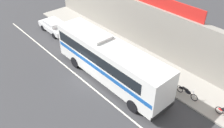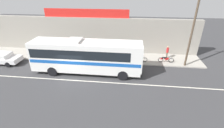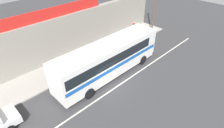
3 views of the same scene
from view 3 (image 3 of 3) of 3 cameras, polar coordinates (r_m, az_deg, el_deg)
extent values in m
plane|color=#3A3A3D|center=(17.54, -1.80, -6.73)|extent=(70.00, 70.00, 0.00)
cube|color=#A8A399|center=(20.84, -11.65, 0.23)|extent=(30.00, 3.60, 0.14)
cube|color=gray|center=(21.34, -15.70, 7.73)|extent=(30.00, 0.70, 4.80)
cube|color=red|center=(20.22, -17.24, 15.11)|extent=(11.50, 0.12, 1.10)
cube|color=silver|center=(17.10, 0.06, -7.97)|extent=(30.00, 0.14, 0.01)
cube|color=white|center=(17.72, -1.02, 1.83)|extent=(11.70, 2.52, 3.10)
cube|color=black|center=(17.16, -2.17, 2.79)|extent=(10.30, 2.54, 0.96)
cube|color=#1956B2|center=(17.88, -1.01, 1.02)|extent=(11.47, 2.53, 0.36)
cube|color=black|center=(21.44, 10.37, 8.72)|extent=(0.04, 2.26, 1.40)
cube|color=black|center=(22.26, 9.88, 4.49)|extent=(0.12, 2.52, 0.36)
cube|color=silver|center=(16.20, -4.08, 5.24)|extent=(1.40, 1.76, 0.24)
cylinder|color=black|center=(21.65, 4.47, 3.70)|extent=(1.04, 0.32, 1.04)
cylinder|color=black|center=(20.45, 9.38, 1.30)|extent=(1.04, 0.32, 1.04)
cylinder|color=black|center=(17.63, -11.93, -5.13)|extent=(1.04, 0.32, 1.04)
cylinder|color=black|center=(16.13, -7.16, -8.96)|extent=(1.04, 0.32, 1.04)
cylinder|color=black|center=(16.91, -30.90, -13.42)|extent=(0.62, 0.20, 0.62)
cylinder|color=brown|center=(26.36, 13.17, 17.79)|extent=(0.22, 0.22, 8.49)
torus|color=black|center=(26.83, 9.26, 9.52)|extent=(0.62, 0.06, 0.62)
torus|color=black|center=(25.91, 7.57, 8.75)|extent=(0.62, 0.06, 0.62)
cylinder|color=silver|center=(26.64, 9.21, 10.06)|extent=(0.34, 0.04, 0.65)
cylinder|color=silver|center=(26.44, 9.14, 10.63)|extent=(0.03, 0.56, 0.03)
ellipsoid|color=red|center=(26.34, 8.55, 9.53)|extent=(0.56, 0.22, 0.34)
cube|color=black|center=(26.08, 8.18, 9.60)|extent=(0.52, 0.20, 0.10)
ellipsoid|color=red|center=(25.90, 7.68, 9.07)|extent=(0.36, 0.14, 0.16)
torus|color=black|center=(24.41, 5.03, 7.25)|extent=(0.62, 0.06, 0.62)
torus|color=black|center=(23.52, 2.90, 6.23)|extent=(0.62, 0.06, 0.62)
cylinder|color=silver|center=(24.22, 4.94, 7.82)|extent=(0.34, 0.04, 0.65)
cylinder|color=silver|center=(24.01, 4.82, 8.43)|extent=(0.03, 0.56, 0.03)
ellipsoid|color=black|center=(23.93, 4.11, 7.18)|extent=(0.56, 0.22, 0.34)
cube|color=black|center=(23.67, 3.62, 7.21)|extent=(0.52, 0.20, 0.10)
ellipsoid|color=black|center=(23.50, 3.01, 6.58)|extent=(0.36, 0.14, 0.16)
cylinder|color=brown|center=(27.33, 6.54, 10.45)|extent=(0.13, 0.13, 0.81)
cylinder|color=brown|center=(27.23, 6.84, 10.33)|extent=(0.13, 0.13, 0.81)
cylinder|color=red|center=(27.00, 6.79, 11.76)|extent=(0.30, 0.30, 0.61)
sphere|color=tan|center=(26.84, 6.86, 12.64)|extent=(0.22, 0.22, 0.22)
cylinder|color=red|center=(27.11, 6.46, 11.94)|extent=(0.08, 0.08, 0.56)
cylinder|color=red|center=(26.88, 7.13, 11.70)|extent=(0.08, 0.08, 0.56)
camera|label=1|loc=(22.57, 52.09, 27.66)|focal=37.94mm
camera|label=2|loc=(15.74, 62.24, 7.06)|focal=26.17mm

